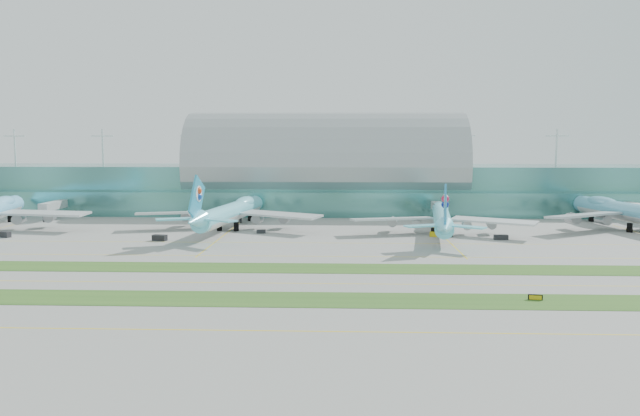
{
  "coord_description": "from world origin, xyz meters",
  "views": [
    {
      "loc": [
        7.57,
        -145.42,
        30.34
      ],
      "look_at": [
        0.0,
        55.0,
        9.0
      ],
      "focal_mm": 35.0,
      "sensor_mm": 36.0,
      "label": 1
    }
  ],
  "objects_px": {
    "airliner_b": "(231,211)",
    "taxiway_sign_east": "(535,297)",
    "terminal": "(326,179)",
    "airliner_d": "(631,211)",
    "airliner_c": "(442,217)"
  },
  "relations": [
    {
      "from": "airliner_b",
      "to": "taxiway_sign_east",
      "type": "xyz_separation_m",
      "value": [
        75.91,
        -95.39,
        -5.84
      ]
    },
    {
      "from": "terminal",
      "to": "airliner_d",
      "type": "distance_m",
      "value": 121.12
    },
    {
      "from": "airliner_c",
      "to": "taxiway_sign_east",
      "type": "bearing_deg",
      "value": -79.48
    },
    {
      "from": "airliner_c",
      "to": "terminal",
      "type": "bearing_deg",
      "value": 127.0
    },
    {
      "from": "terminal",
      "to": "airliner_b",
      "type": "distance_m",
      "value": 68.27
    },
    {
      "from": "terminal",
      "to": "airliner_d",
      "type": "relative_size",
      "value": 4.43
    },
    {
      "from": "taxiway_sign_east",
      "to": "airliner_d",
      "type": "bearing_deg",
      "value": 68.6
    },
    {
      "from": "airliner_c",
      "to": "airliner_d",
      "type": "distance_m",
      "value": 67.63
    },
    {
      "from": "airliner_b",
      "to": "airliner_d",
      "type": "distance_m",
      "value": 137.71
    },
    {
      "from": "terminal",
      "to": "airliner_b",
      "type": "xyz_separation_m",
      "value": [
        -31.38,
        -60.12,
        -7.82
      ]
    },
    {
      "from": "airliner_b",
      "to": "airliner_d",
      "type": "relative_size",
      "value": 0.98
    },
    {
      "from": "airliner_d",
      "to": "taxiway_sign_east",
      "type": "height_order",
      "value": "airliner_d"
    },
    {
      "from": "airliner_c",
      "to": "taxiway_sign_east",
      "type": "xyz_separation_m",
      "value": [
        4.67,
        -85.37,
        -5.22
      ]
    },
    {
      "from": "airliner_b",
      "to": "airliner_c",
      "type": "bearing_deg",
      "value": -0.64
    },
    {
      "from": "taxiway_sign_east",
      "to": "airliner_b",
      "type": "bearing_deg",
      "value": 139.34
    }
  ]
}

